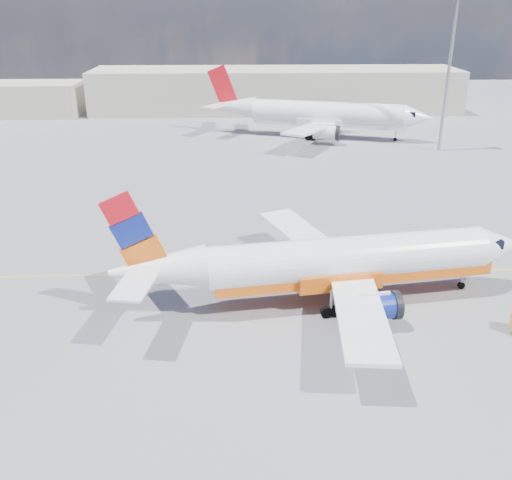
{
  "coord_description": "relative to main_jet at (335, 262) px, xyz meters",
  "views": [
    {
      "loc": [
        -2.18,
        -37.96,
        20.24
      ],
      "look_at": [
        -0.98,
        1.59,
        3.5
      ],
      "focal_mm": 40.0,
      "sensor_mm": 36.0,
      "label": 1
    }
  ],
  "objects": [
    {
      "name": "ground",
      "position": [
        -4.52,
        1.63,
        -3.1
      ],
      "size": [
        240.0,
        240.0,
        0.0
      ],
      "primitive_type": "plane",
      "color": "#5B5B60",
      "rests_on": "ground"
    },
    {
      "name": "taxi_line",
      "position": [
        -4.52,
        4.63,
        -3.1
      ],
      "size": [
        70.0,
        0.15,
        0.01
      ],
      "primitive_type": "cube",
      "color": "yellow",
      "rests_on": "ground"
    },
    {
      "name": "terminal_main",
      "position": [
        0.48,
        76.63,
        0.9
      ],
      "size": [
        70.0,
        14.0,
        8.0
      ],
      "primitive_type": "cube",
      "color": "beige",
      "rests_on": "ground"
    },
    {
      "name": "terminal_annex",
      "position": [
        -49.52,
        73.63,
        -0.1
      ],
      "size": [
        26.0,
        10.0,
        6.0
      ],
      "primitive_type": "cube",
      "color": "beige",
      "rests_on": "ground"
    },
    {
      "name": "main_jet",
      "position": [
        0.0,
        0.0,
        0.0
      ],
      "size": [
        30.8,
        23.98,
        9.3
      ],
      "rotation": [
        0.0,
        0.0,
        0.16
      ],
      "color": "white",
      "rests_on": "ground"
    },
    {
      "name": "second_jet",
      "position": [
        6.08,
        53.09,
        0.48
      ],
      "size": [
        35.58,
        27.14,
        10.76
      ],
      "rotation": [
        0.0,
        0.0,
        -0.27
      ],
      "color": "white",
      "rests_on": "ground"
    },
    {
      "name": "traffic_cone",
      "position": [
        -9.81,
        3.25,
        -2.87
      ],
      "size": [
        0.34,
        0.34,
        0.48
      ],
      "color": "white",
      "rests_on": "ground"
    },
    {
      "name": "floodlight_mast",
      "position": [
        22.31,
        44.15,
        9.74
      ],
      "size": [
        1.56,
        1.56,
        21.42
      ],
      "color": "#9999A1",
      "rests_on": "ground"
    }
  ]
}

